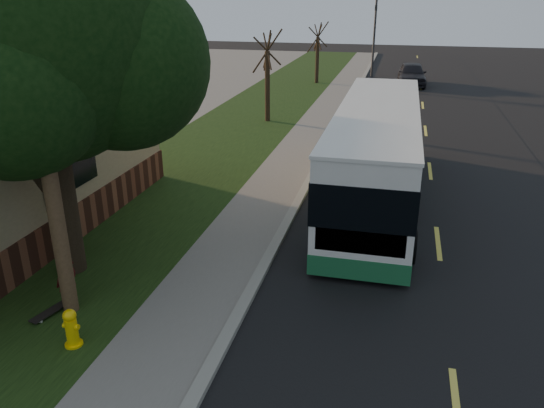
% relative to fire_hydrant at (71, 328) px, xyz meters
% --- Properties ---
extents(ground, '(120.00, 120.00, 0.00)m').
position_rel_fire_hydrant_xyz_m(ground, '(2.60, 0.00, -0.43)').
color(ground, black).
rests_on(ground, ground).
extents(road, '(8.00, 80.00, 0.01)m').
position_rel_fire_hydrant_xyz_m(road, '(6.60, 10.00, -0.43)').
color(road, black).
rests_on(road, ground).
extents(curb, '(0.25, 80.00, 0.12)m').
position_rel_fire_hydrant_xyz_m(curb, '(2.60, 10.00, -0.37)').
color(curb, gray).
rests_on(curb, ground).
extents(sidewalk, '(2.00, 80.00, 0.08)m').
position_rel_fire_hydrant_xyz_m(sidewalk, '(1.60, 10.00, -0.39)').
color(sidewalk, slate).
rests_on(sidewalk, ground).
extents(grass_verge, '(5.00, 80.00, 0.07)m').
position_rel_fire_hydrant_xyz_m(grass_verge, '(-1.90, 10.00, -0.40)').
color(grass_verge, black).
rests_on(grass_verge, ground).
extents(fire_hydrant, '(0.32, 0.32, 0.74)m').
position_rel_fire_hydrant_xyz_m(fire_hydrant, '(0.00, 0.00, 0.00)').
color(fire_hydrant, yellow).
rests_on(fire_hydrant, grass_verge).
extents(utility_pole, '(2.86, 3.21, 9.07)m').
position_rel_fire_hydrant_xyz_m(utility_pole, '(-0.71, 0.99, 4.20)').
color(utility_pole, '#473321').
rests_on(utility_pole, ground).
extents(leafy_tree, '(6.30, 6.00, 7.80)m').
position_rel_fire_hydrant_xyz_m(leafy_tree, '(-1.57, 2.65, 4.73)').
color(leafy_tree, black).
rests_on(leafy_tree, grass_verge).
extents(bare_tree_near, '(1.38, 1.21, 4.31)m').
position_rel_fire_hydrant_xyz_m(bare_tree_near, '(-0.90, 18.00, 1.72)').
color(bare_tree_near, black).
rests_on(bare_tree_near, grass_verge).
extents(bare_tree_far, '(1.38, 1.21, 4.03)m').
position_rel_fire_hydrant_xyz_m(bare_tree_far, '(-0.40, 30.00, 1.57)').
color(bare_tree_far, black).
rests_on(bare_tree_far, grass_verge).
extents(traffic_signal, '(0.18, 0.22, 5.50)m').
position_rel_fire_hydrant_xyz_m(traffic_signal, '(3.10, 34.00, 2.73)').
color(traffic_signal, '#2D2D30').
rests_on(traffic_signal, ground).
extents(transit_bus, '(2.46, 10.67, 2.89)m').
position_rel_fire_hydrant_xyz_m(transit_bus, '(4.77, 8.66, 1.11)').
color(transit_bus, silver).
rests_on(transit_bus, ground).
extents(skateboarder, '(0.68, 0.58, 1.58)m').
position_rel_fire_hydrant_xyz_m(skateboarder, '(-0.86, 1.20, 0.43)').
color(skateboarder, '#450D0E').
rests_on(skateboarder, grass_verge).
extents(skateboard_main, '(0.41, 0.87, 0.08)m').
position_rel_fire_hydrant_xyz_m(skateboard_main, '(-1.01, 0.74, -0.30)').
color(skateboard_main, black).
rests_on(skateboard_main, grass_verge).
extents(distant_car, '(1.96, 4.49, 1.51)m').
position_rel_fire_hydrant_xyz_m(distant_car, '(5.95, 30.88, 0.32)').
color(distant_car, black).
rests_on(distant_car, ground).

